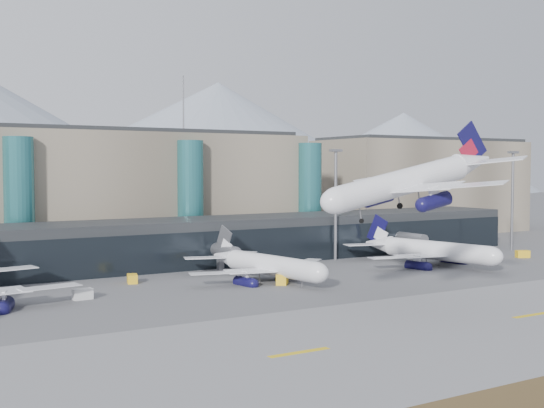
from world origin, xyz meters
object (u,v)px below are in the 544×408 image
(hero_jet, at_px, (418,173))
(veh_a, at_px, (83,294))
(lightmast_mid, at_px, (336,198))
(veh_h, at_px, (282,279))
(veh_b, at_px, (132,279))
(jet_parked_right, at_px, (423,244))
(lightmast_right, at_px, (512,195))
(veh_e, at_px, (523,254))
(veh_g, at_px, (315,269))
(veh_d, at_px, (413,254))
(veh_c, at_px, (287,276))
(jet_parked_mid, at_px, (261,258))

(hero_jet, distance_m, veh_a, 56.52)
(lightmast_mid, distance_m, veh_h, 38.00)
(veh_b, bearing_deg, jet_parked_right, -83.28)
(veh_b, bearing_deg, hero_jet, -130.86)
(lightmast_right, height_order, veh_h, lightmast_right)
(veh_e, bearing_deg, veh_a, -155.99)
(veh_g, distance_m, veh_h, 15.54)
(veh_e, height_order, veh_g, veh_e)
(lightmast_right, distance_m, veh_b, 102.06)
(veh_e, relative_size, veh_g, 1.28)
(lightmast_mid, distance_m, veh_d, 24.07)
(lightmast_right, bearing_deg, veh_h, -169.64)
(hero_jet, height_order, veh_h, hero_jet)
(jet_parked_right, xyz_separation_m, veh_c, (-37.77, -4.10, -3.44))
(veh_e, bearing_deg, hero_jet, -128.69)
(hero_jet, bearing_deg, veh_b, 125.92)
(veh_b, xyz_separation_m, veh_e, (91.86, -11.76, 0.04))
(lightmast_mid, distance_m, lightmast_right, 50.64)
(lightmast_right, xyz_separation_m, veh_b, (-101.15, 0.58, -13.60))
(lightmast_right, distance_m, veh_e, 19.87)
(lightmast_right, distance_m, jet_parked_mid, 79.67)
(lightmast_mid, relative_size, hero_jet, 0.75)
(veh_c, bearing_deg, jet_parked_right, 20.01)
(lightmast_right, bearing_deg, veh_d, 174.78)
(hero_jet, height_order, veh_a, hero_jet)
(lightmast_right, relative_size, hero_jet, 0.75)
(veh_d, bearing_deg, hero_jet, 175.57)
(veh_e, bearing_deg, veh_b, -162.86)
(veh_g, bearing_deg, veh_c, -90.78)
(lightmast_mid, height_order, veh_c, lightmast_mid)
(veh_c, xyz_separation_m, veh_d, (44.31, 14.48, -0.33))
(veh_a, distance_m, veh_g, 48.63)
(lightmast_mid, xyz_separation_m, lightmast_right, (50.00, -8.00, 0.00))
(jet_parked_right, bearing_deg, lightmast_right, -91.22)
(veh_c, bearing_deg, lightmast_mid, 51.74)
(lightmast_right, bearing_deg, hero_jet, -149.11)
(jet_parked_right, height_order, veh_a, jet_parked_right)
(hero_jet, height_order, veh_g, hero_jet)
(lightmast_right, xyz_separation_m, hero_jet, (-70.88, -42.40, 6.04))
(hero_jet, distance_m, veh_e, 71.78)
(lightmast_mid, height_order, veh_a, lightmast_mid)
(veh_b, height_order, veh_g, veh_b)
(lightmast_mid, relative_size, veh_a, 8.33)
(lightmast_mid, distance_m, veh_e, 47.01)
(jet_parked_mid, bearing_deg, veh_e, -103.71)
(lightmast_mid, bearing_deg, veh_a, -163.74)
(veh_g, height_order, veh_h, veh_h)
(veh_d, bearing_deg, veh_h, 147.03)
(veh_b, xyz_separation_m, veh_d, (70.23, 2.25, -0.14))
(veh_e, xyz_separation_m, veh_g, (-55.48, 5.52, -0.17))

